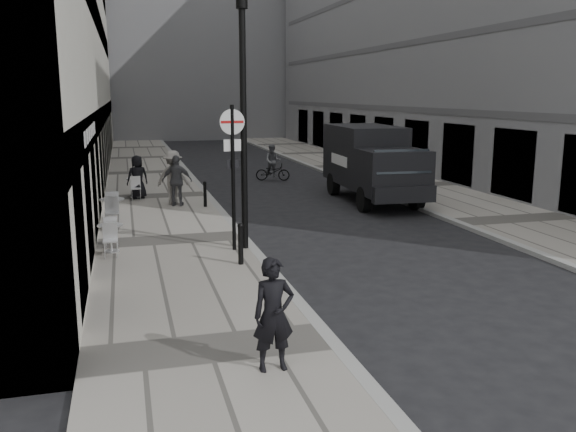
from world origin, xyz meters
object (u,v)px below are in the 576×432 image
object	(u,v)px
walking_man	(274,315)
panel_van	(371,160)
cyclist	(273,167)
lamppost	(243,111)
sign_post	(233,158)

from	to	relation	value
walking_man	panel_van	distance (m)	15.40
cyclist	lamppost	bearing A→B (deg)	-89.93
lamppost	cyclist	world-z (taller)	lamppost
walking_man	cyclist	size ratio (longest dim) A/B	0.97
panel_van	cyclist	world-z (taller)	panel_van
lamppost	panel_van	world-z (taller)	lamppost
sign_post	walking_man	bearing A→B (deg)	-101.01
lamppost	panel_van	bearing A→B (deg)	45.95
walking_man	lamppost	distance (m)	7.74
lamppost	walking_man	bearing A→B (deg)	-97.78
panel_van	sign_post	bearing A→B (deg)	-132.13
walking_man	cyclist	bearing A→B (deg)	74.60
sign_post	panel_van	xyz separation A→B (m)	(6.52, 6.54, -0.89)
cyclist	walking_man	bearing A→B (deg)	-86.79
sign_post	lamppost	bearing A→B (deg)	15.98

